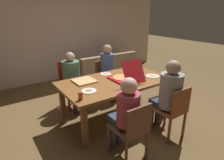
{
  "coord_description": "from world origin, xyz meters",
  "views": [
    {
      "loc": [
        -1.86,
        -2.6,
        1.95
      ],
      "look_at": [
        0.0,
        0.1,
        0.75
      ],
      "focal_mm": 30.82,
      "sensor_mm": 36.0,
      "label": 1
    }
  ],
  "objects_px": {
    "person_3": "(168,92)",
    "drinking_glass_1": "(129,66)",
    "chair_3": "(173,110)",
    "drinking_glass_2": "(133,70)",
    "person_0": "(125,111)",
    "drinking_glass_0": "(80,96)",
    "chair_1": "(106,77)",
    "plate_2": "(89,91)",
    "person_1": "(109,68)",
    "person_2": "(72,76)",
    "plate_0": "(106,74)",
    "plate_1": "(152,76)",
    "pizza_box_0": "(124,77)",
    "couch": "(105,68)",
    "pizza_box_1": "(84,81)",
    "dining_table": "(115,85)",
    "chair_2": "(70,83)",
    "chair_0": "(132,129)"
  },
  "relations": [
    {
      "from": "chair_3",
      "to": "drinking_glass_1",
      "type": "relative_size",
      "value": 7.94
    },
    {
      "from": "person_2",
      "to": "drinking_glass_1",
      "type": "distance_m",
      "value": 1.21
    },
    {
      "from": "person_1",
      "to": "drinking_glass_0",
      "type": "height_order",
      "value": "person_1"
    },
    {
      "from": "chair_1",
      "to": "chair_2",
      "type": "relative_size",
      "value": 0.89
    },
    {
      "from": "chair_2",
      "to": "pizza_box_0",
      "type": "height_order",
      "value": "pizza_box_0"
    },
    {
      "from": "drinking_glass_2",
      "to": "plate_0",
      "type": "bearing_deg",
      "value": 156.24
    },
    {
      "from": "chair_0",
      "to": "plate_2",
      "type": "bearing_deg",
      "value": 101.99
    },
    {
      "from": "person_0",
      "to": "plate_1",
      "type": "height_order",
      "value": "person_0"
    },
    {
      "from": "chair_3",
      "to": "drinking_glass_2",
      "type": "relative_size",
      "value": 7.53
    },
    {
      "from": "chair_2",
      "to": "drinking_glass_2",
      "type": "height_order",
      "value": "chair_2"
    },
    {
      "from": "person_1",
      "to": "person_2",
      "type": "xyz_separation_m",
      "value": [
        -0.86,
        0.03,
        -0.03
      ]
    },
    {
      "from": "chair_3",
      "to": "plate_0",
      "type": "bearing_deg",
      "value": 105.61
    },
    {
      "from": "pizza_box_1",
      "to": "plate_1",
      "type": "bearing_deg",
      "value": -21.72
    },
    {
      "from": "dining_table",
      "to": "plate_1",
      "type": "relative_size",
      "value": 7.45
    },
    {
      "from": "dining_table",
      "to": "chair_2",
      "type": "relative_size",
      "value": 2.02
    },
    {
      "from": "chair_3",
      "to": "person_2",
      "type": "bearing_deg",
      "value": 115.14
    },
    {
      "from": "dining_table",
      "to": "chair_2",
      "type": "height_order",
      "value": "chair_2"
    },
    {
      "from": "plate_0",
      "to": "couch",
      "type": "relative_size",
      "value": 0.12
    },
    {
      "from": "drinking_glass_0",
      "to": "person_1",
      "type": "bearing_deg",
      "value": 43.47
    },
    {
      "from": "drinking_glass_1",
      "to": "chair_2",
      "type": "bearing_deg",
      "value": 153.5
    },
    {
      "from": "person_3",
      "to": "drinking_glass_1",
      "type": "xyz_separation_m",
      "value": [
        0.26,
        1.29,
        0.09
      ]
    },
    {
      "from": "chair_3",
      "to": "drinking_glass_2",
      "type": "distance_m",
      "value": 1.19
    },
    {
      "from": "chair_2",
      "to": "plate_1",
      "type": "xyz_separation_m",
      "value": [
        1.14,
        -1.24,
        0.28
      ]
    },
    {
      "from": "dining_table",
      "to": "chair_1",
      "type": "bearing_deg",
      "value": 66.57
    },
    {
      "from": "chair_2",
      "to": "drinking_glass_2",
      "type": "bearing_deg",
      "value": -41.02
    },
    {
      "from": "chair_3",
      "to": "drinking_glass_1",
      "type": "height_order",
      "value": "drinking_glass_1"
    },
    {
      "from": "chair_2",
      "to": "plate_1",
      "type": "distance_m",
      "value": 1.71
    },
    {
      "from": "person_0",
      "to": "drinking_glass_0",
      "type": "xyz_separation_m",
      "value": [
        -0.41,
        0.49,
        0.14
      ]
    },
    {
      "from": "chair_3",
      "to": "drinking_glass_0",
      "type": "height_order",
      "value": "drinking_glass_0"
    },
    {
      "from": "pizza_box_1",
      "to": "dining_table",
      "type": "bearing_deg",
      "value": -27.9
    },
    {
      "from": "person_1",
      "to": "plate_2",
      "type": "xyz_separation_m",
      "value": [
        -1.04,
        -1.01,
        0.06
      ]
    },
    {
      "from": "chair_2",
      "to": "person_1",
      "type": "bearing_deg",
      "value": -11.59
    },
    {
      "from": "chair_1",
      "to": "plate_0",
      "type": "relative_size",
      "value": 3.88
    },
    {
      "from": "chair_3",
      "to": "plate_0",
      "type": "xyz_separation_m",
      "value": [
        -0.38,
        1.35,
        0.31
      ]
    },
    {
      "from": "drinking_glass_1",
      "to": "plate_0",
      "type": "bearing_deg",
      "value": -173.09
    },
    {
      "from": "chair_3",
      "to": "person_3",
      "type": "xyz_separation_m",
      "value": [
        0.0,
        0.13,
        0.27
      ]
    },
    {
      "from": "chair_1",
      "to": "plate_2",
      "type": "relative_size",
      "value": 3.62
    },
    {
      "from": "chair_3",
      "to": "drinking_glass_0",
      "type": "bearing_deg",
      "value": 154.66
    },
    {
      "from": "chair_0",
      "to": "plate_1",
      "type": "distance_m",
      "value": 1.41
    },
    {
      "from": "pizza_box_0",
      "to": "couch",
      "type": "distance_m",
      "value": 2.56
    },
    {
      "from": "drinking_glass_0",
      "to": "chair_2",
      "type": "bearing_deg",
      "value": 73.48
    },
    {
      "from": "pizza_box_1",
      "to": "drinking_glass_0",
      "type": "relative_size",
      "value": 3.11
    },
    {
      "from": "person_0",
      "to": "chair_1",
      "type": "xyz_separation_m",
      "value": [
        0.86,
        1.82,
        -0.22
      ]
    },
    {
      "from": "pizza_box_0",
      "to": "plate_2",
      "type": "distance_m",
      "value": 0.77
    },
    {
      "from": "chair_1",
      "to": "pizza_box_1",
      "type": "xyz_separation_m",
      "value": [
        -0.9,
        -0.72,
        0.32
      ]
    },
    {
      "from": "person_3",
      "to": "drinking_glass_1",
      "type": "relative_size",
      "value": 11.5
    },
    {
      "from": "person_0",
      "to": "drinking_glass_1",
      "type": "distance_m",
      "value": 1.73
    },
    {
      "from": "pizza_box_1",
      "to": "couch",
      "type": "distance_m",
      "value": 2.61
    },
    {
      "from": "person_2",
      "to": "drinking_glass_0",
      "type": "bearing_deg",
      "value": -108.38
    },
    {
      "from": "plate_0",
      "to": "chair_2",
      "type": "bearing_deg",
      "value": 127.25
    }
  ]
}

